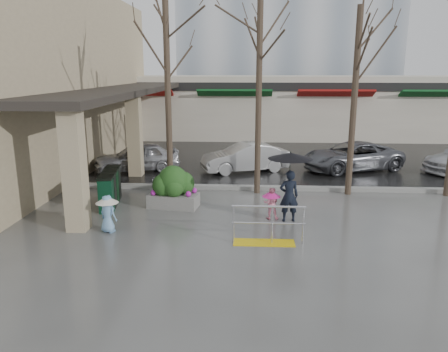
# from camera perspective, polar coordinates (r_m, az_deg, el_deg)

# --- Properties ---
(ground) EXTENTS (120.00, 120.00, 0.00)m
(ground) POSITION_cam_1_polar(r_m,az_deg,el_deg) (12.73, -0.84, -6.55)
(ground) COLOR #51514F
(ground) RESTS_ON ground
(street_asphalt) EXTENTS (120.00, 36.00, 0.01)m
(street_asphalt) POSITION_cam_1_polar(r_m,az_deg,el_deg) (34.20, 1.76, 6.34)
(street_asphalt) COLOR black
(street_asphalt) RESTS_ON ground
(curb) EXTENTS (120.00, 0.30, 0.15)m
(curb) POSITION_cam_1_polar(r_m,az_deg,el_deg) (16.51, 0.13, -1.49)
(curb) COLOR gray
(curb) RESTS_ON ground
(near_building) EXTENTS (6.00, 18.00, 8.00)m
(near_building) POSITION_cam_1_polar(r_m,az_deg,el_deg) (22.22, -23.63, 11.56)
(near_building) COLOR tan
(near_building) RESTS_ON ground
(canopy_slab) EXTENTS (2.80, 18.00, 0.25)m
(canopy_slab) POSITION_cam_1_polar(r_m,az_deg,el_deg) (20.71, -12.89, 11.23)
(canopy_slab) COLOR #2D2823
(canopy_slab) RESTS_ON pillar_front
(pillar_front) EXTENTS (0.55, 0.55, 3.50)m
(pillar_front) POSITION_cam_1_polar(r_m,az_deg,el_deg) (12.64, -18.96, 0.82)
(pillar_front) COLOR tan
(pillar_front) RESTS_ON ground
(pillar_back) EXTENTS (0.55, 0.55, 3.50)m
(pillar_back) POSITION_cam_1_polar(r_m,az_deg,el_deg) (18.72, -11.59, 5.29)
(pillar_back) COLOR tan
(pillar_back) RESTS_ON ground
(storefront_row) EXTENTS (34.00, 6.74, 4.00)m
(storefront_row) POSITION_cam_1_polar(r_m,az_deg,el_deg) (29.99, 5.47, 9.10)
(storefront_row) COLOR beige
(storefront_row) RESTS_ON ground
(handrail) EXTENTS (1.90, 0.50, 1.03)m
(handrail) POSITION_cam_1_polar(r_m,az_deg,el_deg) (11.46, 5.58, -6.96)
(handrail) COLOR yellow
(handrail) RESTS_ON ground
(tree_west) EXTENTS (3.20, 3.20, 6.80)m
(tree_west) POSITION_cam_1_polar(r_m,az_deg,el_deg) (15.78, -7.50, 16.07)
(tree_west) COLOR #382B21
(tree_west) RESTS_ON ground
(tree_midwest) EXTENTS (3.20, 3.20, 7.00)m
(tree_midwest) POSITION_cam_1_polar(r_m,az_deg,el_deg) (15.53, 4.68, 16.73)
(tree_midwest) COLOR #382B21
(tree_midwest) RESTS_ON ground
(tree_mideast) EXTENTS (3.20, 3.20, 6.50)m
(tree_mideast) POSITION_cam_1_polar(r_m,az_deg,el_deg) (15.94, 17.01, 14.77)
(tree_mideast) COLOR #382B21
(tree_mideast) RESTS_ON ground
(woman) EXTENTS (1.31, 1.31, 2.12)m
(woman) POSITION_cam_1_polar(r_m,az_deg,el_deg) (12.90, 8.57, -0.09)
(woman) COLOR black
(woman) RESTS_ON ground
(child_pink) EXTENTS (0.56, 0.56, 0.98)m
(child_pink) POSITION_cam_1_polar(r_m,az_deg,el_deg) (13.23, 6.18, -3.25)
(child_pink) COLOR pink
(child_pink) RESTS_ON ground
(child_blue) EXTENTS (0.63, 0.63, 1.08)m
(child_blue) POSITION_cam_1_polar(r_m,az_deg,el_deg) (12.49, -14.97, -4.30)
(child_blue) COLOR #76A6D2
(child_blue) RESTS_ON ground
(planter) EXTENTS (1.70, 1.03, 1.40)m
(planter) POSITION_cam_1_polar(r_m,az_deg,el_deg) (14.34, -6.61, -1.50)
(planter) COLOR slate
(planter) RESTS_ON ground
(news_boxes) EXTENTS (0.77, 2.11, 1.15)m
(news_boxes) POSITION_cam_1_polar(r_m,az_deg,el_deg) (15.01, -14.65, -1.52)
(news_boxes) COLOR #0D3A22
(news_boxes) RESTS_ON ground
(car_a) EXTENTS (3.98, 2.62, 1.26)m
(car_a) POSITION_cam_1_polar(r_m,az_deg,el_deg) (19.78, -11.27, 2.45)
(car_a) COLOR #B3B4B9
(car_a) RESTS_ON ground
(car_b) EXTENTS (4.05, 2.54, 1.26)m
(car_b) POSITION_cam_1_polar(r_m,az_deg,el_deg) (19.31, 2.79, 2.43)
(car_b) COLOR silver
(car_b) RESTS_ON ground
(car_c) EXTENTS (4.98, 3.53, 1.26)m
(car_c) POSITION_cam_1_polar(r_m,az_deg,el_deg) (20.39, 16.33, 2.49)
(car_c) COLOR slate
(car_c) RESTS_ON ground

